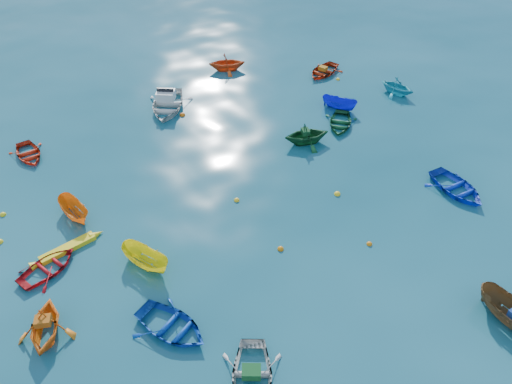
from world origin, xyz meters
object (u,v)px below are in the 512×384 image
dinghy_blue_sw (172,330)px  kayak_yellow (68,250)px  dinghy_blue_se (455,191)px  motorboat_white (168,109)px  dinghy_white_near (251,382)px

dinghy_blue_sw → kayak_yellow: bearing=83.9°
dinghy_blue_se → kayak_yellow: dinghy_blue_se is taller
kayak_yellow → dinghy_blue_se: bearing=-117.9°
dinghy_blue_se → motorboat_white: size_ratio=0.80×
dinghy_blue_sw → dinghy_blue_se: dinghy_blue_se is taller
dinghy_white_near → dinghy_blue_se: 16.19m
dinghy_blue_se → kayak_yellow: size_ratio=1.02×
dinghy_blue_se → kayak_yellow: 21.04m
kayak_yellow → motorboat_white: bearing=-53.2°
dinghy_blue_se → motorboat_white: 19.63m
dinghy_blue_sw → kayak_yellow: dinghy_blue_sw is taller
motorboat_white → dinghy_blue_sw: bearing=-78.2°
dinghy_blue_se → dinghy_white_near: bearing=-163.2°
dinghy_white_near → motorboat_white: bearing=107.1°
dinghy_blue_sw → dinghy_white_near: 4.11m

